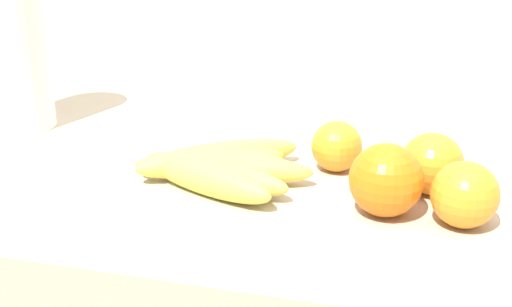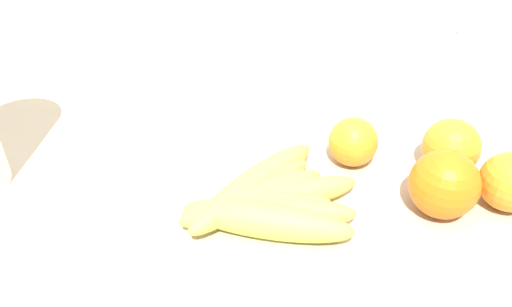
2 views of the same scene
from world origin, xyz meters
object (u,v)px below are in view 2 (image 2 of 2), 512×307
at_px(orange_back_left, 444,184).
at_px(orange_center, 510,182).
at_px(orange_back_right, 353,142).
at_px(orange_front, 451,147).
at_px(banana_bunch, 262,203).

bearing_deg(orange_back_left, orange_center, -4.89).
xyz_separation_m(orange_back_left, orange_center, (0.08, -0.01, -0.00)).
bearing_deg(orange_back_right, orange_center, -38.43).
bearing_deg(orange_back_left, orange_front, 55.30).
relative_size(banana_bunch, orange_back_right, 3.43).
xyz_separation_m(banana_bunch, orange_center, (0.29, -0.04, 0.02)).
xyz_separation_m(banana_bunch, orange_back_right, (0.14, 0.08, 0.01)).
bearing_deg(orange_front, orange_center, -66.81).
height_order(banana_bunch, orange_center, orange_center).
height_order(banana_bunch, orange_front, orange_front).
relative_size(orange_back_right, orange_center, 0.92).
distance_m(banana_bunch, orange_front, 0.26).
distance_m(banana_bunch, orange_center, 0.29).
xyz_separation_m(banana_bunch, orange_back_left, (0.21, -0.03, 0.02)).
bearing_deg(orange_front, banana_bunch, -171.95).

